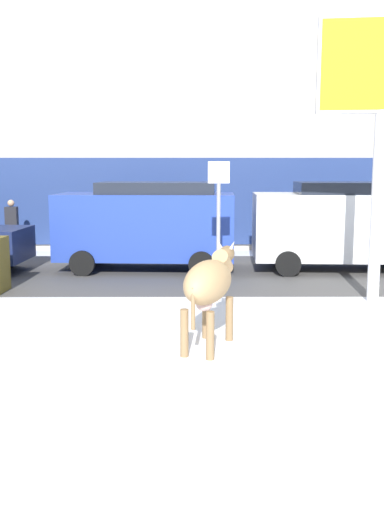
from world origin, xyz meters
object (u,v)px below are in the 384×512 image
billboard (383,83)px  cow_tan (210,283)px  street_sign (218,218)px  car_white_van (343,224)px  pedestrian_near_billboard (12,228)px  car_blue_van (147,223)px

billboard → cow_tan: bearing=-139.1°
street_sign → cow_tan: bearing=-95.1°
billboard → car_white_van: 4.73m
cow_tan → billboard: 5.63m
car_white_van → billboard: bearing=-94.8°
car_white_van → pedestrian_near_billboard: bearing=165.7°
car_blue_van → car_white_van: 5.15m
billboard → street_sign: billboard is taller
car_blue_van → pedestrian_near_billboard: bearing=151.8°
billboard → pedestrian_near_billboard: (-9.12, 5.99, -3.43)m
billboard → pedestrian_near_billboard: size_ratio=3.21×
pedestrian_near_billboard → cow_tan: bearing=-57.6°
street_sign → car_blue_van: bearing=117.5°
cow_tan → billboard: bearing=40.9°
car_blue_van → pedestrian_near_billboard: car_blue_van is taller
cow_tan → car_white_van: (3.73, 6.56, 0.25)m
pedestrian_near_billboard → street_sign: bearing=-43.0°
cow_tan → billboard: size_ratio=0.35×
cow_tan → car_blue_van: car_blue_van is taller
cow_tan → street_sign: bearing=84.9°
cow_tan → car_blue_van: size_ratio=0.41×
cow_tan → street_sign: 3.46m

